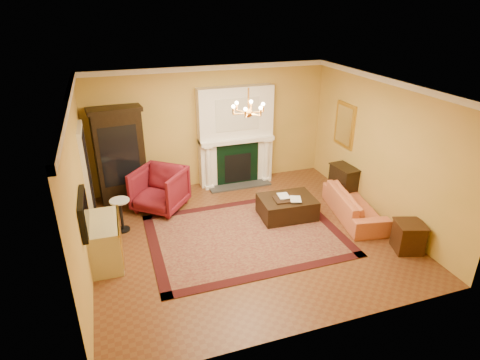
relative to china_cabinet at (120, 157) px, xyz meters
name	(u,v)px	position (x,y,z in m)	size (l,w,h in m)	color
floor	(247,235)	(2.24, -2.49, -1.08)	(6.00, 5.50, 0.02)	brown
ceiling	(249,87)	(2.24, -2.49, 1.94)	(6.00, 5.50, 0.02)	silver
wall_back	(211,127)	(2.24, 0.27, 0.43)	(6.00, 0.02, 3.00)	gold
wall_front	(319,244)	(2.24, -5.25, 0.43)	(6.00, 0.02, 3.00)	gold
wall_left	(79,189)	(-0.77, -2.49, 0.43)	(0.02, 5.50, 3.00)	gold
wall_right	(382,150)	(5.25, -2.49, 0.43)	(0.02, 5.50, 3.00)	gold
fireplace	(236,138)	(2.84, 0.08, 0.12)	(1.90, 0.70, 2.50)	white
crown_molding	(232,81)	(2.24, -1.53, 1.87)	(6.00, 5.50, 0.12)	white
doorway	(88,175)	(-0.71, -0.79, -0.03)	(0.08, 1.05, 2.10)	silver
tv_panel	(84,213)	(-0.70, -3.09, 0.28)	(0.09, 0.95, 0.58)	black
gilt_mirror	(345,125)	(5.21, -1.09, 0.58)	(0.06, 0.76, 1.05)	gold
chandelier	(248,110)	(2.24, -2.49, 1.54)	(0.63, 0.55, 0.53)	gold
oriental_rug	(246,235)	(2.20, -2.50, -1.07)	(3.85, 2.88, 0.02)	#490F16
china_cabinet	(120,157)	(0.00, 0.00, 0.00)	(1.07, 0.49, 2.15)	black
wingback_armchair	(159,187)	(0.74, -0.78, -0.54)	(1.04, 0.97, 1.07)	maroon
pedestal_table	(121,213)	(-0.15, -1.50, -0.66)	(0.40, 0.40, 0.71)	black
commode	(105,242)	(-0.49, -2.51, -0.66)	(0.53, 1.11, 0.83)	#BCB089
coral_sofa	(355,201)	(4.73, -2.51, -0.69)	(1.98, 0.58, 0.77)	#C7663F
end_table	(408,237)	(4.96, -3.97, -0.79)	(0.48, 0.48, 0.56)	#321C0D
console_table	(343,182)	(5.02, -1.57, -0.70)	(0.39, 0.68, 0.75)	black
leather_ottoman	(287,207)	(3.33, -2.05, -0.84)	(1.18, 0.86, 0.44)	black
ottoman_tray	(285,199)	(3.25, -2.11, -0.60)	(0.48, 0.38, 0.03)	black
book_a	(279,191)	(3.13, -2.01, -0.43)	(0.23, 0.03, 0.31)	gray
book_b	(291,193)	(3.32, -2.20, -0.43)	(0.23, 0.02, 0.31)	gray
topiary_left	(207,131)	(2.10, 0.04, 0.41)	(0.17, 0.17, 0.47)	tan
topiary_right	(256,126)	(3.38, 0.04, 0.40)	(0.16, 0.16, 0.44)	tan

